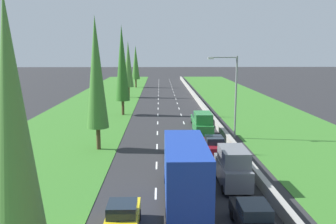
% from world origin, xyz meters
% --- Properties ---
extents(ground_plane, '(300.00, 300.00, 0.00)m').
position_xyz_m(ground_plane, '(0.00, 60.00, 0.00)').
color(ground_plane, '#28282B').
rests_on(ground_plane, ground).
extents(grass_verge_left, '(14.00, 140.00, 0.04)m').
position_xyz_m(grass_verge_left, '(-12.65, 60.00, 0.02)').
color(grass_verge_left, '#387528').
rests_on(grass_verge_left, ground).
extents(grass_verge_right, '(14.00, 140.00, 0.04)m').
position_xyz_m(grass_verge_right, '(14.35, 60.00, 0.02)').
color(grass_verge_right, '#387528').
rests_on(grass_verge_right, ground).
extents(median_barrier, '(0.44, 120.00, 0.85)m').
position_xyz_m(median_barrier, '(5.70, 60.00, 0.42)').
color(median_barrier, '#9E9B93').
rests_on(median_barrier, ground).
extents(lane_markings, '(3.64, 116.00, 0.01)m').
position_xyz_m(lane_markings, '(0.00, 60.00, 0.01)').
color(lane_markings, white).
rests_on(lane_markings, ground).
extents(blue_box_truck_centre_lane, '(2.46, 9.40, 4.18)m').
position_xyz_m(blue_box_truck_centre_lane, '(0.08, 19.30, 2.18)').
color(blue_box_truck_centre_lane, black).
rests_on(blue_box_truck_centre_lane, ground).
extents(black_sedan_right_lane, '(1.82, 4.50, 1.64)m').
position_xyz_m(black_sedan_right_lane, '(3.48, 15.69, 0.81)').
color(black_sedan_right_lane, black).
rests_on(black_sedan_right_lane, ground).
extents(grey_van_right_lane, '(1.96, 4.90, 2.82)m').
position_xyz_m(grey_van_right_lane, '(3.70, 22.26, 1.40)').
color(grey_van_right_lane, slate).
rests_on(grey_van_right_lane, ground).
extents(maroon_sedan_right_lane, '(1.82, 4.50, 1.64)m').
position_xyz_m(maroon_sedan_right_lane, '(3.63, 30.48, 0.81)').
color(maroon_sedan_right_lane, maroon).
rests_on(maroon_sedan_right_lane, ground).
extents(grey_hatchback_centre_lane, '(1.74, 3.90, 1.72)m').
position_xyz_m(grey_hatchback_centre_lane, '(-0.20, 28.74, 0.84)').
color(grey_hatchback_centre_lane, slate).
rests_on(grey_hatchback_centre_lane, ground).
extents(yellow_hatchback_left_lane, '(1.74, 3.90, 1.72)m').
position_xyz_m(yellow_hatchback_left_lane, '(-3.44, 15.88, 0.84)').
color(yellow_hatchback_left_lane, yellow).
rests_on(yellow_hatchback_left_lane, ground).
extents(green_van_right_lane, '(1.96, 4.90, 2.82)m').
position_xyz_m(green_van_right_lane, '(3.30, 36.82, 1.40)').
color(green_van_right_lane, '#237A33').
rests_on(green_van_right_lane, ground).
extents(green_hatchback_right_lane, '(1.74, 3.90, 1.72)m').
position_xyz_m(green_hatchback_right_lane, '(3.56, 43.44, 0.84)').
color(green_hatchback_right_lane, '#237A33').
rests_on(green_hatchback_right_lane, ground).
extents(poplar_tree_nearest, '(2.09, 2.09, 11.80)m').
position_xyz_m(poplar_tree_nearest, '(-7.19, 11.81, 6.95)').
color(poplar_tree_nearest, '#4C3823').
rests_on(poplar_tree_nearest, ground).
extents(poplar_tree_second, '(2.12, 2.12, 12.83)m').
position_xyz_m(poplar_tree_second, '(-7.45, 32.11, 7.47)').
color(poplar_tree_second, '#4C3823').
rests_on(poplar_tree_second, ground).
extents(poplar_tree_third, '(2.13, 2.13, 13.28)m').
position_xyz_m(poplar_tree_third, '(-6.98, 51.12, 7.69)').
color(poplar_tree_third, '#4C3823').
rests_on(poplar_tree_third, ground).
extents(poplar_tree_fourth, '(2.09, 2.09, 11.55)m').
position_xyz_m(poplar_tree_fourth, '(-7.84, 71.46, 6.83)').
color(poplar_tree_fourth, '#4C3823').
rests_on(poplar_tree_fourth, ground).
extents(poplar_tree_fifth, '(2.07, 2.07, 10.91)m').
position_xyz_m(poplar_tree_fifth, '(-7.69, 91.81, 6.51)').
color(poplar_tree_fifth, '#4C3823').
rests_on(poplar_tree_fifth, ground).
extents(street_light_mast, '(3.20, 0.28, 9.00)m').
position_xyz_m(street_light_mast, '(6.42, 36.24, 5.23)').
color(street_light_mast, gray).
rests_on(street_light_mast, ground).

